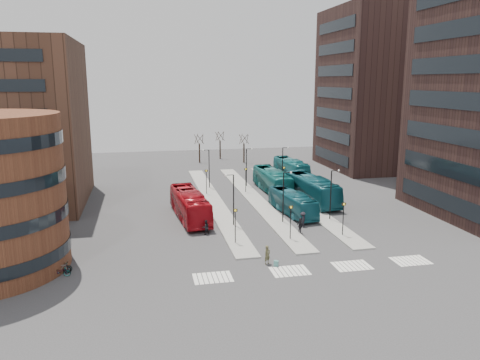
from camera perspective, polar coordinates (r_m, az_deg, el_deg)
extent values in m
plane|color=#303033|center=(39.86, 9.30, -12.99)|extent=(160.00, 160.00, 0.00)
cube|color=gray|center=(66.40, -3.28, -2.52)|extent=(2.50, 45.00, 0.15)
cube|color=gray|center=(67.51, 1.77, -2.26)|extent=(2.50, 45.00, 0.15)
cube|color=gray|center=(69.13, 6.61, -1.99)|extent=(2.50, 45.00, 0.15)
cube|color=#1D259F|center=(43.83, 4.42, -10.10)|extent=(0.52, 0.48, 0.52)
imported|color=#A10C15|center=(57.96, -6.15, -3.03)|extent=(4.10, 12.76, 3.49)
imported|color=#12515E|center=(60.12, 6.39, -2.77)|extent=(3.65, 10.67, 2.91)
imported|color=#156969|center=(71.91, 3.93, -0.05)|extent=(3.24, 12.37, 3.42)
imported|color=#12515D|center=(66.35, 8.73, -1.09)|extent=(3.98, 13.33, 3.66)
imported|color=#166A72|center=(83.52, 6.24, 1.50)|extent=(3.50, 11.38, 3.12)
imported|color=#4E4A2E|center=(44.03, 3.35, -9.09)|extent=(0.78, 0.70, 1.80)
imported|color=black|center=(52.16, -4.20, -5.76)|extent=(0.96, 0.84, 1.66)
imported|color=black|center=(52.63, 7.37, -5.57)|extent=(0.80, 1.17, 1.84)
imported|color=black|center=(55.28, 7.66, -4.76)|extent=(1.21, 1.29, 1.75)
imported|color=gray|center=(44.25, -21.13, -10.40)|extent=(1.83, 0.71, 0.95)
imported|color=gray|center=(44.76, -21.02, -10.08)|extent=(1.76, 0.80, 1.02)
imported|color=gray|center=(45.28, -20.91, -9.86)|extent=(1.90, 0.94, 0.96)
cube|color=silver|center=(41.32, -5.45, -11.93)|extent=(0.35, 2.40, 0.01)
cube|color=silver|center=(41.37, -4.85, -11.89)|extent=(0.35, 2.40, 0.01)
cube|color=silver|center=(41.42, -4.25, -11.85)|extent=(0.35, 2.40, 0.01)
cube|color=silver|center=(41.47, -3.65, -11.81)|extent=(0.35, 2.40, 0.01)
cube|color=silver|center=(41.52, -3.05, -11.77)|extent=(0.35, 2.40, 0.01)
cube|color=silver|center=(41.58, -2.45, -11.73)|extent=(0.35, 2.40, 0.01)
cube|color=silver|center=(41.65, -1.86, -11.68)|extent=(0.35, 2.40, 0.01)
cube|color=silver|center=(41.72, -1.27, -11.64)|extent=(0.35, 2.40, 0.01)
cube|color=silver|center=(42.57, 4.13, -11.16)|extent=(0.35, 2.40, 0.01)
cube|color=silver|center=(42.68, 4.70, -11.11)|extent=(0.35, 2.40, 0.01)
cube|color=silver|center=(42.80, 5.26, -11.05)|extent=(0.35, 2.40, 0.01)
cube|color=silver|center=(42.92, 5.81, -11.00)|extent=(0.35, 2.40, 0.01)
cube|color=silver|center=(43.04, 6.37, -10.94)|extent=(0.35, 2.40, 0.01)
cube|color=silver|center=(43.17, 6.92, -10.88)|extent=(0.35, 2.40, 0.01)
cube|color=silver|center=(43.30, 7.47, -10.82)|extent=(0.35, 2.40, 0.01)
cube|color=silver|center=(43.44, 8.01, -10.77)|extent=(0.35, 2.40, 0.01)
cube|color=silver|center=(44.49, 11.71, -10.34)|extent=(0.35, 2.40, 0.01)
cube|color=silver|center=(44.66, 12.22, -10.28)|extent=(0.35, 2.40, 0.01)
cube|color=silver|center=(44.83, 12.73, -10.21)|extent=(0.35, 2.40, 0.01)
cube|color=silver|center=(45.00, 13.23, -10.15)|extent=(0.35, 2.40, 0.01)
cube|color=silver|center=(45.17, 13.74, -10.09)|extent=(0.35, 2.40, 0.01)
cube|color=silver|center=(45.35, 14.23, -10.02)|extent=(0.35, 2.40, 0.01)
cube|color=silver|center=(45.53, 14.72, -9.96)|extent=(0.35, 2.40, 0.01)
cube|color=silver|center=(45.72, 15.21, -9.89)|extent=(0.35, 2.40, 0.01)
cube|color=silver|center=(47.11, 18.51, -9.44)|extent=(0.35, 2.40, 0.01)
cube|color=silver|center=(47.32, 18.97, -9.38)|extent=(0.35, 2.40, 0.01)
cube|color=silver|center=(47.53, 19.42, -9.31)|extent=(0.35, 2.40, 0.01)
cube|color=silver|center=(47.75, 19.86, -9.25)|extent=(0.35, 2.40, 0.01)
cube|color=silver|center=(47.96, 20.31, -9.18)|extent=(0.35, 2.40, 0.01)
cube|color=silver|center=(48.19, 20.74, -9.12)|extent=(0.35, 2.40, 0.01)
cube|color=silver|center=(48.41, 21.18, -9.05)|extent=(0.35, 2.40, 0.01)
cube|color=silver|center=(48.64, 21.61, -8.99)|extent=(0.35, 2.40, 0.01)
cube|color=black|center=(62.55, 23.04, -2.11)|extent=(0.12, 16.00, 2.00)
cube|color=black|center=(61.76, 23.35, 1.50)|extent=(0.12, 16.00, 2.00)
cube|color=black|center=(61.22, 23.66, 5.18)|extent=(0.12, 16.00, 2.00)
cube|color=black|center=(60.94, 23.98, 8.91)|extent=(0.12, 16.00, 2.00)
cube|color=black|center=(60.93, 24.30, 12.65)|extent=(0.12, 16.00, 2.00)
cube|color=black|center=(61.17, 24.64, 16.39)|extent=(0.12, 16.00, 2.00)
cube|color=#311F1B|center=(95.14, 16.99, 10.49)|extent=(20.00, 20.00, 30.00)
cube|color=black|center=(91.86, 10.99, 2.91)|extent=(0.12, 16.00, 2.00)
cube|color=black|center=(91.33, 11.09, 5.38)|extent=(0.12, 16.00, 2.00)
cube|color=black|center=(90.96, 11.19, 7.89)|extent=(0.12, 16.00, 2.00)
cube|color=black|center=(90.78, 11.30, 10.40)|extent=(0.12, 16.00, 2.00)
cube|color=black|center=(90.76, 11.40, 12.93)|extent=(0.12, 16.00, 2.00)
cube|color=black|center=(90.93, 11.51, 15.45)|extent=(0.12, 16.00, 2.00)
cube|color=black|center=(91.27, 11.62, 17.95)|extent=(0.12, 16.00, 2.00)
cylinder|color=black|center=(48.78, -0.58, -5.69)|extent=(0.10, 0.10, 3.50)
cube|color=black|center=(48.27, -0.58, -3.71)|extent=(0.45, 0.10, 0.30)
cube|color=yellow|center=(48.21, -0.57, -3.73)|extent=(0.20, 0.02, 0.20)
cylinder|color=black|center=(69.77, -4.12, -0.27)|extent=(0.10, 0.10, 3.50)
cube|color=black|center=(69.42, -4.14, 1.14)|extent=(0.45, 0.10, 0.30)
cube|color=yellow|center=(69.36, -4.13, 1.13)|extent=(0.20, 0.02, 0.20)
cylinder|color=black|center=(50.24, 6.17, -5.23)|extent=(0.10, 0.10, 3.50)
cube|color=black|center=(49.75, 6.22, -3.30)|extent=(0.45, 0.10, 0.30)
cube|color=yellow|center=(49.69, 6.24, -3.32)|extent=(0.20, 0.02, 0.20)
cylinder|color=black|center=(70.80, 0.70, -0.06)|extent=(0.10, 0.10, 3.50)
cube|color=black|center=(70.45, 0.70, 1.33)|extent=(0.45, 0.10, 0.30)
cube|color=yellow|center=(70.39, 0.71, 1.32)|extent=(0.20, 0.02, 0.20)
cylinder|color=black|center=(52.35, 12.46, -4.73)|extent=(0.10, 0.10, 3.50)
cube|color=black|center=(51.88, 12.54, -2.88)|extent=(0.45, 0.10, 0.30)
cube|color=yellow|center=(51.83, 12.57, -2.90)|extent=(0.20, 0.02, 0.20)
cylinder|color=black|center=(72.31, 5.35, 0.14)|extent=(0.10, 0.10, 3.50)
cube|color=black|center=(71.97, 5.37, 1.51)|extent=(0.45, 0.10, 0.30)
cube|color=yellow|center=(71.92, 5.39, 1.50)|extent=(0.20, 0.02, 0.20)
cylinder|color=black|center=(54.27, -0.79, -2.47)|extent=(0.14, 0.14, 6.00)
cylinder|color=black|center=(53.51, -1.27, 0.61)|extent=(0.90, 0.08, 0.08)
sphere|color=silver|center=(53.44, -1.74, 0.59)|extent=(0.24, 0.24, 0.24)
cylinder|color=black|center=(73.54, -3.78, 1.36)|extent=(0.14, 0.14, 6.00)
cylinder|color=black|center=(72.98, -4.16, 3.67)|extent=(0.90, 0.08, 0.08)
sphere|color=silver|center=(72.92, -4.52, 3.65)|extent=(0.24, 0.24, 0.24)
cylinder|color=black|center=(55.70, 5.29, -2.14)|extent=(0.14, 0.14, 6.00)
cylinder|color=black|center=(55.17, 5.79, 0.90)|extent=(0.90, 0.08, 0.08)
sphere|color=silver|center=(55.31, 6.24, 0.92)|extent=(0.24, 0.24, 0.24)
cylinder|color=black|center=(74.60, 0.79, 1.54)|extent=(0.14, 0.14, 6.00)
cylinder|color=black|center=(74.20, 1.13, 3.83)|extent=(0.90, 0.08, 0.08)
sphere|color=silver|center=(74.31, 1.47, 3.84)|extent=(0.24, 0.24, 0.24)
cylinder|color=black|center=(57.71, 10.99, -1.81)|extent=(0.14, 0.14, 6.00)
cylinder|color=black|center=(57.25, 11.53, 1.13)|extent=(0.90, 0.08, 0.08)
sphere|color=silver|center=(57.43, 11.94, 1.14)|extent=(0.24, 0.24, 0.24)
cylinder|color=black|center=(76.11, 5.20, 1.71)|extent=(0.14, 0.14, 6.00)
cylinder|color=black|center=(75.77, 5.57, 3.95)|extent=(0.90, 0.08, 0.08)
sphere|color=silver|center=(75.90, 5.89, 3.96)|extent=(0.24, 0.24, 0.24)
cylinder|color=black|center=(97.37, -4.96, 3.30)|extent=(0.30, 0.30, 4.00)
cylinder|color=black|center=(97.06, -4.58, 5.00)|extent=(0.10, 1.56, 1.95)
cylinder|color=black|center=(97.66, -4.91, 5.04)|extent=(1.48, 0.59, 1.97)
cylinder|color=black|center=(97.32, -5.35, 5.01)|extent=(0.90, 1.31, 1.99)
cylinder|color=black|center=(96.51, -5.30, 4.95)|extent=(0.89, 1.31, 1.99)
cylinder|color=black|center=(96.34, -4.82, 4.95)|extent=(1.48, 0.58, 1.97)
cylinder|color=black|center=(101.99, -2.44, 3.73)|extent=(0.30, 0.30, 4.00)
cylinder|color=black|center=(101.72, -2.06, 5.36)|extent=(0.10, 1.56, 1.95)
cylinder|color=black|center=(102.30, -2.40, 5.39)|extent=(1.48, 0.59, 1.97)
cylinder|color=black|center=(101.92, -2.81, 5.36)|extent=(0.90, 1.31, 1.99)
cylinder|color=black|center=(101.12, -2.73, 5.31)|extent=(0.89, 1.31, 1.99)
cylinder|color=black|center=(100.99, -2.27, 5.31)|extent=(1.48, 0.58, 1.97)
cylinder|color=black|center=(96.90, 0.48, 3.30)|extent=(0.30, 0.30, 4.00)
cylinder|color=black|center=(96.66, 0.89, 5.01)|extent=(0.10, 1.56, 1.95)
cylinder|color=black|center=(97.20, 0.53, 5.05)|extent=(1.48, 0.59, 1.97)
cylinder|color=black|center=(96.79, 0.10, 5.02)|extent=(0.90, 1.31, 1.99)
cylinder|color=black|center=(95.99, 0.21, 4.96)|extent=(0.89, 1.31, 1.99)
cylinder|color=black|center=(95.90, 0.70, 4.96)|extent=(1.48, 0.58, 1.97)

